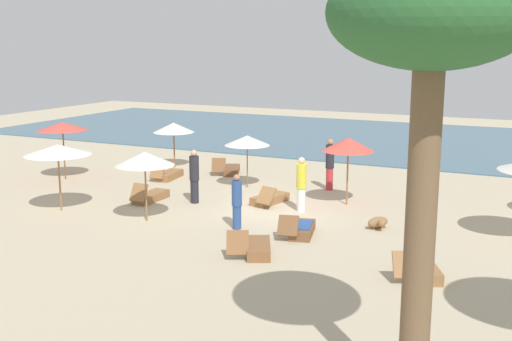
# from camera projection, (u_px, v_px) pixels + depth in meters

# --- Properties ---
(ground_plane) EXTENTS (60.00, 60.00, 0.00)m
(ground_plane) POSITION_uv_depth(u_px,v_px,m) (272.00, 211.00, 20.90)
(ground_plane) COLOR #BCAD8E
(ocean_water) EXTENTS (48.00, 16.00, 0.06)m
(ocean_water) POSITION_uv_depth(u_px,v_px,m) (395.00, 140.00, 35.92)
(ocean_water) COLOR #476B7F
(ocean_water) RESTS_ON ground_plane
(umbrella_0) EXTENTS (2.00, 2.00, 2.32)m
(umbrella_0) POSITION_uv_depth(u_px,v_px,m) (62.00, 126.00, 25.43)
(umbrella_0) COLOR brown
(umbrella_0) RESTS_ON ground_plane
(umbrella_2) EXTENTS (1.81, 1.81, 2.00)m
(umbrella_2) POSITION_uv_depth(u_px,v_px,m) (174.00, 128.00, 27.85)
(umbrella_2) COLOR brown
(umbrella_2) RESTS_ON ground_plane
(umbrella_3) EXTENTS (1.83, 1.83, 2.19)m
(umbrella_3) POSITION_uv_depth(u_px,v_px,m) (145.00, 159.00, 19.41)
(umbrella_3) COLOR olive
(umbrella_3) RESTS_ON ground_plane
(umbrella_5) EXTENTS (1.77, 1.77, 2.32)m
(umbrella_5) POSITION_uv_depth(u_px,v_px,m) (348.00, 144.00, 21.36)
(umbrella_5) COLOR olive
(umbrella_5) RESTS_ON ground_plane
(umbrella_6) EXTENTS (1.73, 1.73, 2.01)m
(umbrella_6) POSITION_uv_depth(u_px,v_px,m) (247.00, 140.00, 23.96)
(umbrella_6) COLOR brown
(umbrella_6) RESTS_ON ground_plane
(umbrella_7) EXTENTS (2.16, 2.16, 2.21)m
(umbrella_7) POSITION_uv_depth(u_px,v_px,m) (58.00, 150.00, 20.61)
(umbrella_7) COLOR olive
(umbrella_7) RESTS_ON ground_plane
(lounger_0) EXTENTS (0.60, 1.64, 0.74)m
(lounger_0) POSITION_uv_depth(u_px,v_px,m) (150.00, 196.00, 22.20)
(lounger_0) COLOR olive
(lounger_0) RESTS_ON ground_plane
(lounger_1) EXTENTS (0.97, 1.77, 0.70)m
(lounger_1) POSITION_uv_depth(u_px,v_px,m) (270.00, 199.00, 21.87)
(lounger_1) COLOR olive
(lounger_1) RESTS_ON ground_plane
(lounger_2) EXTENTS (0.98, 1.79, 0.68)m
(lounger_2) POSITION_uv_depth(u_px,v_px,m) (301.00, 229.00, 18.29)
(lounger_2) COLOR brown
(lounger_2) RESTS_ON ground_plane
(lounger_3) EXTENTS (1.20, 1.75, 0.73)m
(lounger_3) POSITION_uv_depth(u_px,v_px,m) (230.00, 170.00, 26.83)
(lounger_3) COLOR brown
(lounger_3) RESTS_ON ground_plane
(lounger_4) EXTENTS (1.23, 1.75, 0.72)m
(lounger_4) POSITION_uv_depth(u_px,v_px,m) (421.00, 269.00, 15.08)
(lounger_4) COLOR olive
(lounger_4) RESTS_ON ground_plane
(lounger_5) EXTENTS (0.79, 1.69, 0.74)m
(lounger_5) POSITION_uv_depth(u_px,v_px,m) (168.00, 175.00, 25.80)
(lounger_5) COLOR olive
(lounger_5) RESTS_ON ground_plane
(lounger_6) EXTENTS (1.23, 1.73, 0.74)m
(lounger_6) POSITION_uv_depth(u_px,v_px,m) (257.00, 248.00, 16.65)
(lounger_6) COLOR brown
(lounger_6) RESTS_ON ground_plane
(person_0) EXTENTS (0.31, 0.31, 1.66)m
(person_0) POSITION_uv_depth(u_px,v_px,m) (237.00, 201.00, 18.77)
(person_0) COLOR #2D4C8C
(person_0) RESTS_ON ground_plane
(person_3) EXTENTS (0.44, 0.44, 1.94)m
(person_3) POSITION_uv_depth(u_px,v_px,m) (330.00, 164.00, 23.72)
(person_3) COLOR #BF3338
(person_3) RESTS_ON ground_plane
(person_4) EXTENTS (0.46, 0.46, 1.86)m
(person_4) POSITION_uv_depth(u_px,v_px,m) (194.00, 176.00, 21.81)
(person_4) COLOR #26262D
(person_4) RESTS_ON ground_plane
(person_5) EXTENTS (0.46, 0.46, 1.81)m
(person_5) POSITION_uv_depth(u_px,v_px,m) (301.00, 184.00, 20.72)
(person_5) COLOR white
(person_5) RESTS_ON ground_plane
(palm_1) EXTENTS (2.80, 2.80, 6.63)m
(palm_1) POSITION_uv_depth(u_px,v_px,m) (431.00, 31.00, 8.38)
(palm_1) COLOR brown
(palm_1) RESTS_ON ground_plane
(dog) EXTENTS (0.68, 0.79, 0.37)m
(dog) POSITION_uv_depth(u_px,v_px,m) (378.00, 223.00, 18.89)
(dog) COLOR olive
(dog) RESTS_ON ground_plane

